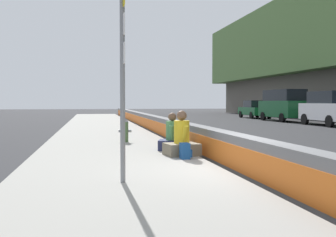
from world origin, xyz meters
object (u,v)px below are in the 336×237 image
Objects in this scene: fire_hydrant at (125,130)px; seated_person_foreground at (182,141)px; parked_car_fourth at (330,108)px; parked_car_midline at (283,105)px; parked_car_far at (255,109)px; route_sign_post at (123,65)px; seated_person_middle at (172,138)px; backpack at (185,151)px.

fire_hydrant is 4.06m from seated_person_foreground.
fire_hydrant is 17.05m from parked_car_fourth.
parked_car_far is (6.33, -0.24, -0.49)m from parked_car_midline.
seated_person_foreground is (3.34, -1.84, -1.71)m from route_sign_post.
seated_person_foreground is at bearing -28.86° from route_sign_post.
route_sign_post reaches higher than seated_person_middle.
parked_car_far is at bearing -2.20° from parked_car_midline.
route_sign_post is at bearing 152.87° from parked_car_far.
fire_hydrant is 0.79× the size of seated_person_middle.
fire_hydrant is 0.73× the size of seated_person_foreground.
seated_person_middle is at bearing 151.93° from parked_car_far.
fire_hydrant is 2.90m from seated_person_middle.
parked_car_midline is at bearing -41.93° from fire_hydrant.
parked_car_far reaches higher than seated_person_foreground.
parked_car_fourth is at bearing -47.23° from seated_person_middle.
route_sign_post is 9.00× the size of backpack.
parked_car_far is at bearing -26.91° from seated_person_foreground.
route_sign_post reaches higher than backpack.
seated_person_foreground reaches higher than backpack.
parked_car_fourth reaches higher than fire_hydrant.
seated_person_foreground reaches higher than seated_person_middle.
backpack is (-4.54, -1.15, -0.25)m from fire_hydrant.
parked_car_midline reaches higher than backpack.
parked_car_far is at bearing -33.08° from fire_hydrant.
parked_car_midline is 6.35m from parked_car_far.
fire_hydrant is 0.18× the size of parked_car_fourth.
parked_car_far is at bearing -0.69° from parked_car_fourth.
route_sign_post is 22.30m from parked_car_fourth.
parked_car_fourth is at bearing -43.14° from backpack.
parked_car_fourth is (16.62, -14.84, -1.05)m from route_sign_post.
backpack is (2.68, -1.78, -1.90)m from route_sign_post.
route_sign_post is at bearing 151.14° from seated_person_foreground.
parked_car_fourth is (13.28, -13.00, 0.67)m from seated_person_foreground.
seated_person_foreground is (-3.88, -1.20, -0.07)m from fire_hydrant.
backpack is at bearing -33.62° from route_sign_post.
seated_person_middle is at bearing 132.77° from parked_car_fourth.
seated_person_middle is 0.25× the size of parked_car_far.
route_sign_post is 7.43m from fire_hydrant.
route_sign_post is 4.09× the size of fire_hydrant.
backpack is 29.69m from parked_car_far.
route_sign_post is at bearing 158.19° from seated_person_middle.
parked_car_fourth is at bearing -56.51° from fire_hydrant.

